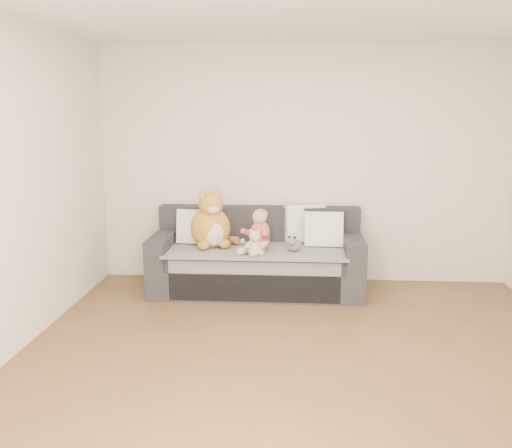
{
  "coord_description": "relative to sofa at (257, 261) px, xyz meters",
  "views": [
    {
      "loc": [
        -0.08,
        -3.8,
        1.86
      ],
      "look_at": [
        -0.48,
        1.87,
        0.75
      ],
      "focal_mm": 40.0,
      "sensor_mm": 36.0,
      "label": 1
    }
  ],
  "objects": [
    {
      "name": "plush_cat",
      "position": [
        -0.48,
        -0.04,
        0.4
      ],
      "size": [
        0.51,
        0.51,
        0.65
      ],
      "rotation": [
        0.0,
        0.0,
        0.36
      ],
      "color": "#C3782B",
      "rests_on": "sofa"
    },
    {
      "name": "cushion_left",
      "position": [
        -0.67,
        0.1,
        0.35
      ],
      "size": [
        0.42,
        0.22,
        0.38
      ],
      "rotation": [
        0.0,
        0.0,
        -0.1
      ],
      "color": "white",
      "rests_on": "sofa"
    },
    {
      "name": "toddler",
      "position": [
        0.03,
        -0.19,
        0.35
      ],
      "size": [
        0.32,
        0.44,
        0.44
      ],
      "rotation": [
        0.0,
        0.0,
        -0.39
      ],
      "color": "#C44945",
      "rests_on": "sofa"
    },
    {
      "name": "plush_cow",
      "position": [
        0.38,
        -0.2,
        0.24
      ],
      "size": [
        0.14,
        0.21,
        0.17
      ],
      "rotation": [
        0.0,
        0.0,
        -0.28
      ],
      "color": "white",
      "rests_on": "sofa"
    },
    {
      "name": "room_shell",
      "position": [
        0.48,
        -1.64,
        0.99
      ],
      "size": [
        5.0,
        5.0,
        5.0
      ],
      "color": "brown",
      "rests_on": "ground"
    },
    {
      "name": "cushion_right_front",
      "position": [
        0.7,
        0.07,
        0.35
      ],
      "size": [
        0.4,
        0.18,
        0.38
      ],
      "rotation": [
        0.0,
        0.0,
        0.0
      ],
      "color": "white",
      "rests_on": "sofa"
    },
    {
      "name": "cushion_right_back",
      "position": [
        0.5,
        0.26,
        0.37
      ],
      "size": [
        0.48,
        0.32,
        0.42
      ],
      "rotation": [
        0.0,
        0.0,
        0.31
      ],
      "color": "white",
      "rests_on": "sofa"
    },
    {
      "name": "teddy_bear",
      "position": [
        0.0,
        -0.39,
        0.27
      ],
      "size": [
        0.2,
        0.17,
        0.27
      ],
      "rotation": [
        0.0,
        0.0,
        0.39
      ],
      "color": "#CEB58E",
      "rests_on": "sofa"
    },
    {
      "name": "sippy_cup",
      "position": [
        -0.11,
        -0.21,
        0.22
      ],
      "size": [
        0.1,
        0.07,
        0.11
      ],
      "rotation": [
        0.0,
        0.0,
        -0.2
      ],
      "color": "#683796",
      "rests_on": "sofa"
    },
    {
      "name": "sofa",
      "position": [
        0.0,
        0.0,
        0.0
      ],
      "size": [
        2.2,
        0.94,
        0.85
      ],
      "color": "#25252A",
      "rests_on": "ground"
    }
  ]
}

